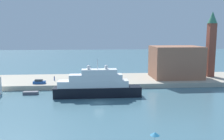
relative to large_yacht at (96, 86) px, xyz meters
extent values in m
plane|color=slate|center=(0.52, -6.75, -3.23)|extent=(400.00, 400.00, 0.00)
cube|color=#B7AD99|center=(0.52, 20.15, -2.44)|extent=(110.00, 21.80, 1.57)
cube|color=black|center=(0.35, 0.00, -1.76)|extent=(25.01, 4.20, 2.94)
cube|color=white|center=(-0.90, 0.00, 0.67)|extent=(20.01, 3.87, 1.92)
cube|color=white|center=(-0.15, 0.00, 2.50)|extent=(15.00, 3.53, 1.74)
cube|color=white|center=(0.85, 0.00, 4.11)|extent=(10.00, 3.19, 1.48)
cylinder|color=silver|center=(0.35, 0.00, 6.31)|extent=(0.16, 0.16, 2.92)
sphere|color=white|center=(2.85, 0.00, 5.44)|extent=(1.17, 1.17, 1.17)
sphere|color=white|center=(-2.15, 0.00, 5.44)|extent=(1.17, 1.17, 1.17)
cylinder|color=#B2B2B2|center=(8.48, -33.59, -1.70)|extent=(0.06, 0.06, 1.68)
cone|color=teal|center=(8.48, -33.59, -0.59)|extent=(1.53, 1.53, 0.54)
cube|color=#595966|center=(-19.61, 4.34, -2.78)|extent=(4.39, 1.61, 0.90)
cube|color=#9E664C|center=(30.16, 19.95, 4.21)|extent=(17.80, 13.49, 11.74)
cube|color=brown|center=(44.09, 21.22, 8.42)|extent=(2.72, 2.72, 20.15)
cone|color=#387A5B|center=(44.09, 21.22, 20.72)|extent=(3.54, 3.54, 4.45)
cube|color=#1E4C99|center=(-18.61, 12.69, -1.24)|extent=(4.07, 1.80, 0.84)
cube|color=#262D33|center=(-18.81, 12.69, -0.55)|extent=(2.44, 1.62, 0.53)
cylinder|color=#334C8C|center=(-14.45, 17.75, -0.95)|extent=(0.36, 0.36, 1.40)
sphere|color=tan|center=(-14.45, 17.75, -0.13)|extent=(0.24, 0.24, 0.24)
cylinder|color=black|center=(6.15, 11.01, -1.24)|extent=(0.46, 0.46, 0.83)
camera|label=1|loc=(-1.51, -70.49, 15.43)|focal=40.11mm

